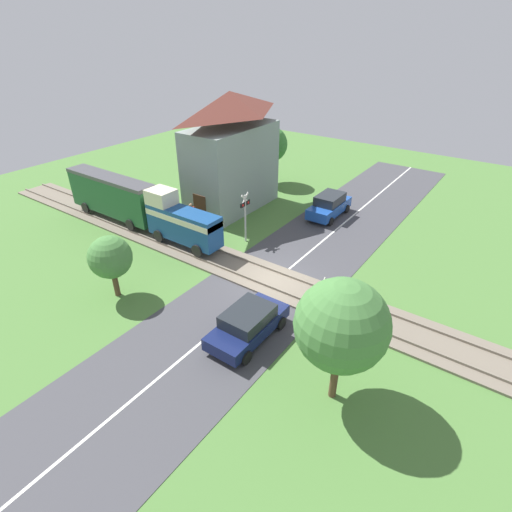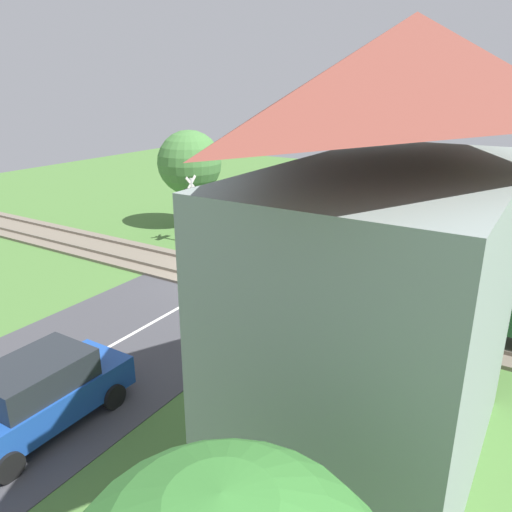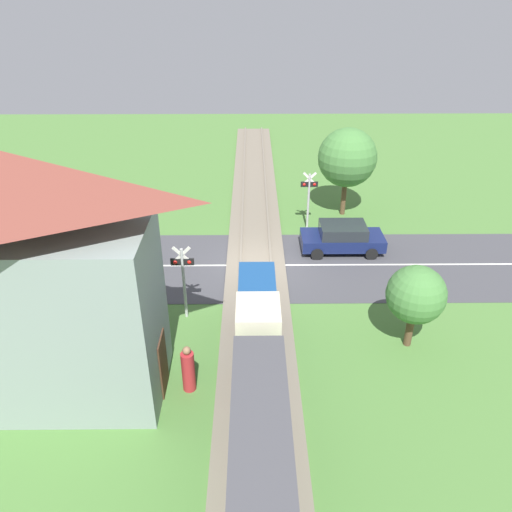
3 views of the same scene
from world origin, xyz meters
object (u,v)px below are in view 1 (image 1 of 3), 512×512
car_near_crossing (248,323)px  crossing_signal_east_approach (245,211)px  crossing_signal_west_approach (320,304)px  pedestrian_by_station (192,217)px  train (137,204)px  station_building (231,155)px  car_far_side (329,205)px

car_near_crossing → crossing_signal_east_approach: 9.10m
crossing_signal_west_approach → pedestrian_by_station: size_ratio=1.83×
train → car_near_crossing: (-4.31, -12.11, -1.11)m
train → car_near_crossing: size_ratio=3.20×
crossing_signal_west_approach → station_building: 15.49m
car_near_crossing → car_far_side: car_far_side is taller
car_near_crossing → station_building: bearing=41.0°
car_near_crossing → crossing_signal_west_approach: crossing_signal_west_approach is taller
car_near_crossing → car_far_side: (13.63, 2.88, 0.08)m
train → crossing_signal_east_approach: bearing=-66.8°
car_near_crossing → crossing_signal_east_approach: size_ratio=1.26×
crossing_signal_west_approach → station_building: (9.47, 12.10, 1.93)m
car_near_crossing → pedestrian_by_station: bearing=55.4°
train → station_building: bearing=-21.4°
train → car_far_side: bearing=-44.7°
crossing_signal_west_approach → car_far_side: bearing=24.2°
crossing_signal_east_approach → station_building: bearing=46.8°
train → car_near_crossing: 12.90m
car_far_side → crossing_signal_west_approach: 13.40m
car_far_side → car_near_crossing: bearing=-168.1°
car_far_side → station_building: 7.81m
car_far_side → crossing_signal_east_approach: 7.09m
crossing_signal_west_approach → crossing_signal_east_approach: size_ratio=1.00×
car_far_side → station_building: bearing=112.1°
crossing_signal_west_approach → pedestrian_by_station: crossing_signal_west_approach is taller
crossing_signal_east_approach → station_building: size_ratio=0.39×
crossing_signal_east_approach → pedestrian_by_station: crossing_signal_east_approach is taller
car_near_crossing → crossing_signal_west_approach: size_ratio=1.26×
train → pedestrian_by_station: size_ratio=7.37×
train → station_building: (6.63, -2.60, 2.12)m
car_far_side → crossing_signal_east_approach: (-6.48, 2.59, 1.22)m
station_building → crossing_signal_east_approach: bearing=-133.2°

